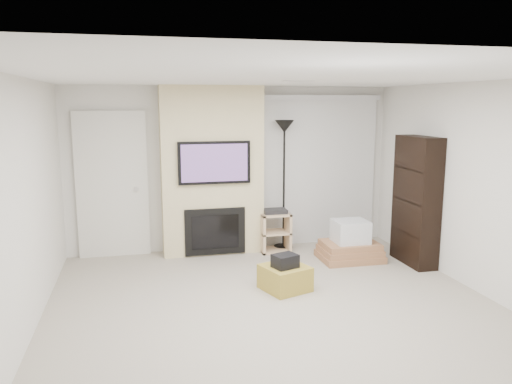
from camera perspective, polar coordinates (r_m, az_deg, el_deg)
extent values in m
cube|color=#A89E8E|center=(5.46, 3.03, -14.17)|extent=(5.00, 5.50, 0.00)
cube|color=white|center=(4.99, 3.30, 13.02)|extent=(5.00, 5.50, 0.00)
cube|color=silver|center=(7.72, -2.69, 2.70)|extent=(5.00, 0.00, 2.50)
cube|color=silver|center=(2.67, 20.71, -12.51)|extent=(5.00, 0.00, 2.50)
cube|color=silver|center=(4.99, -25.57, -2.41)|extent=(0.00, 5.50, 2.50)
cube|color=silver|center=(6.26, 25.66, -0.04)|extent=(0.00, 5.50, 2.50)
cube|color=silver|center=(5.87, 4.83, 12.54)|extent=(0.35, 0.18, 0.01)
cube|color=#A38B32|center=(6.17, 3.33, -9.76)|extent=(0.64, 0.64, 0.30)
cube|color=black|center=(6.05, 3.35, -7.88)|extent=(0.34, 0.30, 0.16)
cube|color=beige|center=(7.47, -5.04, 2.42)|extent=(1.50, 0.40, 2.50)
cube|color=black|center=(7.22, -4.79, 3.36)|extent=(1.05, 0.06, 0.62)
cube|color=#452F55|center=(7.19, -4.74, 3.33)|extent=(0.96, 0.00, 0.54)
cube|color=black|center=(7.43, -4.69, -4.53)|extent=(0.90, 0.04, 0.70)
cube|color=black|center=(7.41, -4.67, -4.57)|extent=(0.70, 0.02, 0.50)
cube|color=silver|center=(7.58, -16.11, 0.80)|extent=(1.02, 0.08, 2.14)
cube|color=#B5AD94|center=(7.60, -16.09, 0.48)|extent=(0.90, 0.05, 2.05)
cylinder|color=silver|center=(7.54, -13.51, 0.34)|extent=(0.07, 0.06, 0.07)
cube|color=silver|center=(7.98, 7.43, 10.65)|extent=(1.98, 0.10, 0.08)
cube|color=silver|center=(8.06, 7.21, 2.20)|extent=(1.90, 0.03, 2.29)
cylinder|color=black|center=(7.91, 3.13, -6.26)|extent=(0.30, 0.30, 0.03)
cylinder|color=black|center=(7.70, 3.20, 0.42)|extent=(0.03, 0.03, 1.86)
cone|color=black|center=(7.60, 3.27, 7.50)|extent=(0.30, 0.30, 0.19)
cube|color=beige|center=(7.61, 0.64, -4.70)|extent=(0.04, 0.38, 0.60)
cube|color=beige|center=(7.71, 3.61, -4.51)|extent=(0.04, 0.38, 0.60)
cube|color=beige|center=(7.73, 2.12, -6.64)|extent=(0.45, 0.38, 0.03)
cube|color=beige|center=(7.66, 2.13, -4.60)|extent=(0.45, 0.38, 0.03)
cube|color=beige|center=(7.59, 2.15, -2.52)|extent=(0.45, 0.38, 0.03)
cube|color=black|center=(7.58, 2.15, -2.19)|extent=(0.35, 0.25, 0.06)
cube|color=#A5704A|center=(7.44, 10.64, -7.24)|extent=(0.88, 0.67, 0.10)
cube|color=#A5704A|center=(7.41, 10.67, -6.57)|extent=(0.84, 0.63, 0.08)
cube|color=#A5704A|center=(7.39, 10.69, -5.94)|extent=(0.79, 0.58, 0.08)
cube|color=silver|center=(7.34, 10.74, -4.43)|extent=(0.48, 0.43, 0.32)
cube|color=black|center=(7.31, 17.84, -0.97)|extent=(0.30, 0.80, 1.80)
cube|color=black|center=(7.40, 17.52, -4.40)|extent=(0.26, 0.72, 0.02)
cube|color=black|center=(7.30, 17.71, -0.98)|extent=(0.26, 0.72, 0.02)
cube|color=black|center=(7.23, 17.90, 2.52)|extent=(0.26, 0.72, 0.02)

